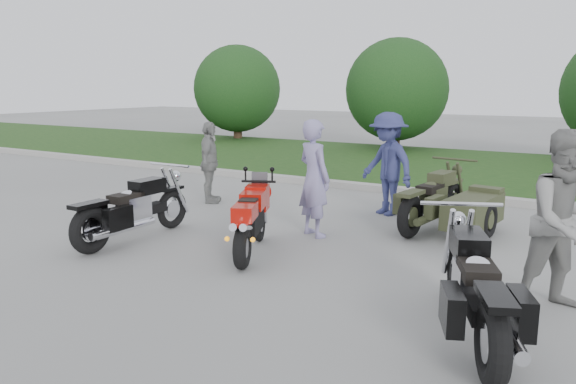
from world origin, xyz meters
The scene contains 13 objects.
ground centered at (0.00, 0.00, 0.00)m, with size 80.00×80.00×0.00m, color #9C9C97.
curb centered at (0.00, 6.00, 0.07)m, with size 60.00×0.30×0.15m, color #A2A099.
grass_strip centered at (0.00, 10.15, 0.07)m, with size 60.00×8.00×0.14m, color #36571D.
tree_far_left centered at (-10.00, 13.50, 2.19)m, with size 3.60×3.60×4.00m.
tree_mid_left centered at (-3.00, 13.50, 2.19)m, with size 3.60×3.60×4.00m.
sportbike_red centered at (-0.22, 0.58, 0.53)m, with size 0.94×1.79×0.91m.
cruiser_left centered at (-2.20, 0.18, 0.47)m, with size 0.40×2.37×0.91m.
cruiser_right centered at (3.15, -0.58, 0.49)m, with size 1.17×2.33×0.95m.
cruiser_sidecar centered at (1.91, 3.30, 0.43)m, with size 1.31×2.37×0.91m.
person_stripe centered at (0.04, 1.96, 0.93)m, with size 0.68×0.44×1.86m, color #8E87B8.
person_grey centered at (3.74, 0.72, 0.97)m, with size 0.94×0.73×1.94m, color gray.
person_denim centered at (0.47, 3.97, 0.95)m, with size 1.22×0.70×1.89m, color navy.
person_back centered at (-3.00, 3.09, 0.82)m, with size 0.97×0.40×1.65m, color gray.
Camera 1 is at (4.23, -5.68, 2.39)m, focal length 35.00 mm.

